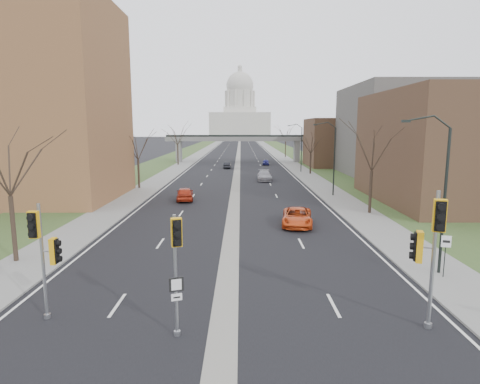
{
  "coord_description": "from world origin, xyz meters",
  "views": [
    {
      "loc": [
        0.71,
        -15.44,
        8.14
      ],
      "look_at": [
        0.66,
        10.18,
        4.01
      ],
      "focal_mm": 30.0,
      "sensor_mm": 36.0,
      "label": 1
    }
  ],
  "objects_px": {
    "car_right_near": "(297,217)",
    "car_right_far": "(266,162)",
    "car_right_mid": "(264,176)",
    "car_left_near": "(185,194)",
    "signal_pole_left": "(44,246)",
    "speed_limit_sign": "(445,249)",
    "signal_pole_right": "(430,241)",
    "car_left_far": "(227,165)",
    "signal_pole_median": "(176,255)"
  },
  "relations": [
    {
      "from": "car_right_near",
      "to": "car_right_far",
      "type": "bearing_deg",
      "value": 96.94
    },
    {
      "from": "speed_limit_sign",
      "to": "car_right_mid",
      "type": "distance_m",
      "value": 41.79
    },
    {
      "from": "signal_pole_left",
      "to": "car_left_near",
      "type": "distance_m",
      "value": 28.76
    },
    {
      "from": "signal_pole_median",
      "to": "car_left_near",
      "type": "bearing_deg",
      "value": 78.8
    },
    {
      "from": "car_right_near",
      "to": "car_right_far",
      "type": "relative_size",
      "value": 1.47
    },
    {
      "from": "signal_pole_right",
      "to": "car_right_far",
      "type": "height_order",
      "value": "signal_pole_right"
    },
    {
      "from": "signal_pole_median",
      "to": "signal_pole_right",
      "type": "height_order",
      "value": "signal_pole_right"
    },
    {
      "from": "signal_pole_median",
      "to": "car_left_near",
      "type": "xyz_separation_m",
      "value": [
        -3.88,
        30.09,
        -2.63
      ]
    },
    {
      "from": "car_left_far",
      "to": "car_right_far",
      "type": "height_order",
      "value": "car_left_far"
    },
    {
      "from": "car_left_near",
      "to": "car_right_far",
      "type": "height_order",
      "value": "car_left_near"
    },
    {
      "from": "car_right_mid",
      "to": "car_left_near",
      "type": "bearing_deg",
      "value": -119.35
    },
    {
      "from": "signal_pole_left",
      "to": "signal_pole_right",
      "type": "relative_size",
      "value": 0.88
    },
    {
      "from": "car_right_near",
      "to": "car_right_mid",
      "type": "xyz_separation_m",
      "value": [
        -1.06,
        29.05,
        0.04
      ]
    },
    {
      "from": "signal_pole_median",
      "to": "speed_limit_sign",
      "type": "distance_m",
      "value": 14.94
    },
    {
      "from": "signal_pole_median",
      "to": "car_left_far",
      "type": "distance_m",
      "value": 66.35
    },
    {
      "from": "signal_pole_left",
      "to": "car_right_near",
      "type": "bearing_deg",
      "value": 51.84
    },
    {
      "from": "signal_pole_median",
      "to": "car_left_near",
      "type": "relative_size",
      "value": 1.08
    },
    {
      "from": "signal_pole_left",
      "to": "car_right_near",
      "type": "distance_m",
      "value": 21.39
    },
    {
      "from": "signal_pole_right",
      "to": "car_right_far",
      "type": "bearing_deg",
      "value": 107.79
    },
    {
      "from": "signal_pole_median",
      "to": "car_right_near",
      "type": "height_order",
      "value": "signal_pole_median"
    },
    {
      "from": "car_left_near",
      "to": "car_right_near",
      "type": "bearing_deg",
      "value": 126.37
    },
    {
      "from": "signal_pole_left",
      "to": "signal_pole_right",
      "type": "distance_m",
      "value": 15.63
    },
    {
      "from": "signal_pole_median",
      "to": "speed_limit_sign",
      "type": "bearing_deg",
      "value": 6.47
    },
    {
      "from": "speed_limit_sign",
      "to": "car_right_near",
      "type": "height_order",
      "value": "speed_limit_sign"
    },
    {
      "from": "car_left_far",
      "to": "car_right_mid",
      "type": "distance_m",
      "value": 19.94
    },
    {
      "from": "speed_limit_sign",
      "to": "car_right_far",
      "type": "height_order",
      "value": "speed_limit_sign"
    },
    {
      "from": "signal_pole_left",
      "to": "signal_pole_right",
      "type": "xyz_separation_m",
      "value": [
        15.61,
        -0.77,
        0.44
      ]
    },
    {
      "from": "car_left_near",
      "to": "signal_pole_left",
      "type": "bearing_deg",
      "value": 79.37
    },
    {
      "from": "car_right_mid",
      "to": "signal_pole_median",
      "type": "bearing_deg",
      "value": -96.7
    },
    {
      "from": "car_left_far",
      "to": "car_right_near",
      "type": "xyz_separation_m",
      "value": [
        7.45,
        -47.93,
        0.1
      ]
    },
    {
      "from": "signal_pole_left",
      "to": "car_left_far",
      "type": "xyz_separation_m",
      "value": [
        5.46,
        64.79,
        -2.67
      ]
    },
    {
      "from": "signal_pole_right",
      "to": "speed_limit_sign",
      "type": "height_order",
      "value": "signal_pole_right"
    },
    {
      "from": "signal_pole_median",
      "to": "speed_limit_sign",
      "type": "height_order",
      "value": "signal_pole_median"
    },
    {
      "from": "signal_pole_right",
      "to": "speed_limit_sign",
      "type": "bearing_deg",
      "value": 73.48
    },
    {
      "from": "car_right_near",
      "to": "car_left_far",
      "type": "bearing_deg",
      "value": 106.59
    },
    {
      "from": "signal_pole_left",
      "to": "signal_pole_median",
      "type": "relative_size",
      "value": 1.03
    },
    {
      "from": "car_left_far",
      "to": "car_right_near",
      "type": "height_order",
      "value": "car_right_near"
    },
    {
      "from": "signal_pole_left",
      "to": "car_right_far",
      "type": "bearing_deg",
      "value": 78.52
    },
    {
      "from": "signal_pole_right",
      "to": "car_left_far",
      "type": "distance_m",
      "value": 66.42
    },
    {
      "from": "car_left_near",
      "to": "car_right_near",
      "type": "relative_size",
      "value": 0.87
    },
    {
      "from": "signal_pole_median",
      "to": "car_left_near",
      "type": "distance_m",
      "value": 30.46
    },
    {
      "from": "signal_pole_right",
      "to": "car_left_far",
      "type": "relative_size",
      "value": 1.49
    },
    {
      "from": "signal_pole_right",
      "to": "car_left_near",
      "type": "bearing_deg",
      "value": 131.38
    },
    {
      "from": "car_left_near",
      "to": "car_right_far",
      "type": "xyz_separation_m",
      "value": [
        11.84,
        43.42,
        -0.17
      ]
    },
    {
      "from": "speed_limit_sign",
      "to": "car_left_near",
      "type": "height_order",
      "value": "speed_limit_sign"
    },
    {
      "from": "car_right_far",
      "to": "car_right_near",
      "type": "bearing_deg",
      "value": -86.74
    },
    {
      "from": "speed_limit_sign",
      "to": "car_right_mid",
      "type": "relative_size",
      "value": 0.44
    },
    {
      "from": "car_left_near",
      "to": "car_right_near",
      "type": "xyz_separation_m",
      "value": [
        11.05,
        -11.73,
        -0.05
      ]
    },
    {
      "from": "car_right_mid",
      "to": "car_right_far",
      "type": "height_order",
      "value": "car_right_mid"
    },
    {
      "from": "signal_pole_median",
      "to": "car_left_near",
      "type": "height_order",
      "value": "signal_pole_median"
    }
  ]
}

